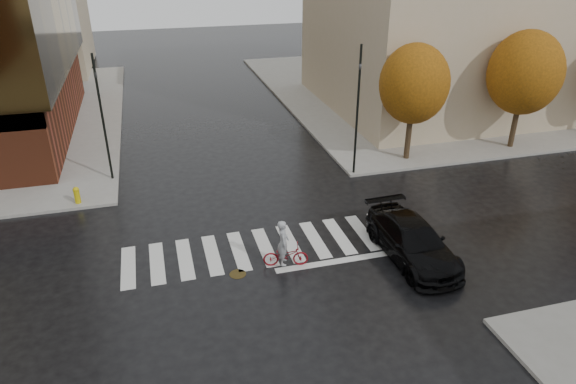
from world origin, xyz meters
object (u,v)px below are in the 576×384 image
traffic_light_ne (358,104)px  traffic_light_nw (102,112)px  fire_hydrant (77,194)px  sedan (412,241)px  cyclist (285,251)px

traffic_light_ne → traffic_light_nw: bearing=10.8°
traffic_light_nw → fire_hydrant: size_ratio=7.84×
sedan → fire_hydrant: size_ratio=6.37×
sedan → fire_hydrant: (-13.31, 8.30, -0.16)m
traffic_light_nw → fire_hydrant: (-1.51, -2.50, -3.18)m
sedan → traffic_light_ne: size_ratio=0.78×
traffic_light_nw → fire_hydrant: traffic_light_nw is taller
cyclist → fire_hydrant: 11.16m
sedan → traffic_light_nw: 16.28m
cyclist → traffic_light_nw: (-6.75, 10.00, 3.11)m
traffic_light_nw → fire_hydrant: bearing=-34.4°
traffic_light_nw → fire_hydrant: 4.32m
cyclist → fire_hydrant: size_ratio=2.41×
cyclist → sedan: bearing=-86.7°
traffic_light_nw → cyclist: bearing=30.7°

